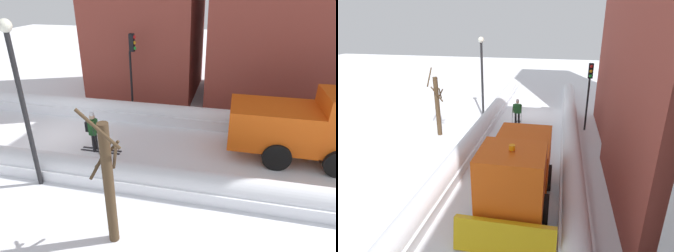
{
  "view_description": "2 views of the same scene",
  "coord_description": "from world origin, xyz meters",
  "views": [
    {
      "loc": [
        10.86,
        7.86,
        6.48
      ],
      "look_at": [
        -0.26,
        5.31,
        1.01
      ],
      "focal_mm": 31.2,
      "sensor_mm": 36.0,
      "label": 1
    },
    {
      "loc": [
        -1.95,
        20.47,
        6.97
      ],
      "look_at": [
        0.7,
        6.72,
        1.55
      ],
      "focal_mm": 30.59,
      "sensor_mm": 36.0,
      "label": 2
    }
  ],
  "objects": [
    {
      "name": "skier",
      "position": [
        0.78,
        2.3,
        1.0
      ],
      "size": [
        0.62,
        1.8,
        1.81
      ],
      "color": "black",
      "rests_on": "ground"
    },
    {
      "name": "bare_tree_near",
      "position": [
        5.25,
        5.01,
        1.91
      ],
      "size": [
        0.87,
        0.98,
        4.12
      ],
      "color": "#443320",
      "rests_on": "ground"
    },
    {
      "name": "snowbank_right",
      "position": [
        2.77,
        10.0,
        0.35
      ],
      "size": [
        1.1,
        36.0,
        0.9
      ],
      "color": "white",
      "rests_on": "ground"
    },
    {
      "name": "plow_truck",
      "position": [
        -0.57,
        10.91,
        1.48
      ],
      "size": [
        3.2,
        5.98,
        3.12
      ],
      "color": "#DB510F",
      "rests_on": "ground"
    },
    {
      "name": "snowbank_left",
      "position": [
        -2.77,
        10.0,
        0.41
      ],
      "size": [
        1.1,
        36.0,
        0.97
      ],
      "color": "white",
      "rests_on": "ground"
    },
    {
      "name": "street_lamp",
      "position": [
        3.42,
        1.4,
        3.55
      ],
      "size": [
        0.4,
        0.4,
        5.67
      ],
      "color": "black",
      "rests_on": "ground"
    },
    {
      "name": "traffic_light_pole",
      "position": [
        -3.7,
        2.58,
        3.03
      ],
      "size": [
        0.28,
        0.42,
        4.32
      ],
      "color": "black",
      "rests_on": "ground"
    },
    {
      "name": "ground_plane",
      "position": [
        0.0,
        10.0,
        0.0
      ],
      "size": [
        80.0,
        80.0,
        0.0
      ],
      "primitive_type": "plane",
      "color": "white"
    }
  ]
}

